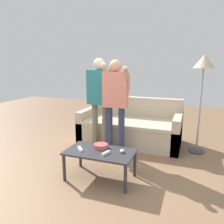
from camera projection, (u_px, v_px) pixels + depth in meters
name	position (u px, v px, depth m)	size (l,w,h in m)	color
ground_plane	(91.00, 176.00, 3.11)	(12.00, 12.00, 0.00)	brown
couch	(131.00, 127.00, 4.43)	(1.95, 0.96, 0.87)	#B7A88E
coffee_table	(100.00, 155.00, 2.99)	(0.93, 0.52, 0.40)	#2D2D33
snack_bowl	(101.00, 146.00, 3.07)	(0.19, 0.19, 0.06)	#B24C47
game_remote_nunchuk	(122.00, 151.00, 2.93)	(0.06, 0.09, 0.05)	white
floor_lamp	(203.00, 69.00, 3.67)	(0.34, 0.34, 1.70)	#2D2D33
player_center	(115.00, 97.00, 3.65)	(0.50, 0.36, 1.62)	#2D3856
player_left	(100.00, 94.00, 3.82)	(0.48, 0.40, 1.65)	#756656
game_remote_wand_near	(80.00, 149.00, 3.02)	(0.13, 0.14, 0.03)	white
game_remote_wand_far	(106.00, 153.00, 2.88)	(0.08, 0.15, 0.03)	white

